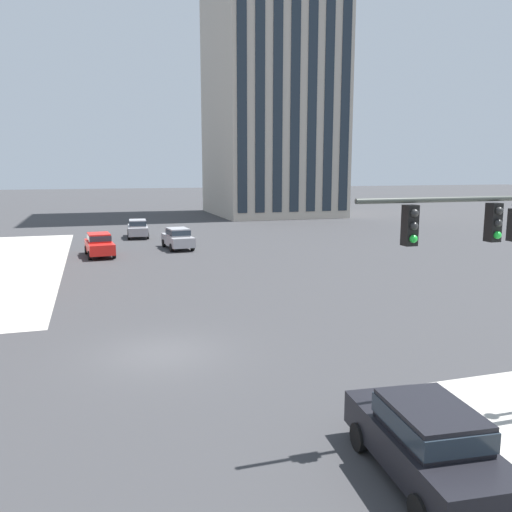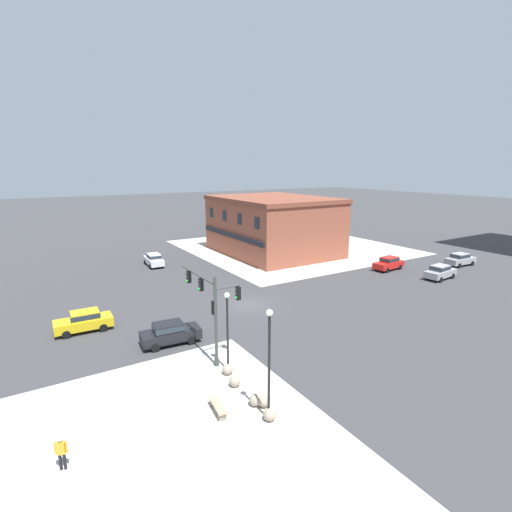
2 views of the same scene
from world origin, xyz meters
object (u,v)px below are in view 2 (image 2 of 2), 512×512
Objects in this scene: street_lamp_corner_near at (227,322)px; bollard_sphere_curb_d at (264,401)px; bench_near_signal at (218,407)px; car_cross_westbound at (170,332)px; car_main_northbound_far at (389,263)px; bollard_sphere_curb_e at (270,415)px; car_main_southbound_far at (154,259)px; pedestrian_near_bench at (61,451)px; bollard_sphere_curb_c at (255,400)px; bollard_sphere_curb_b at (235,381)px; car_parked_curb at (440,271)px; street_lamp_mid_sidewalk at (269,353)px; traffic_signal_main at (211,303)px; bollard_sphere_curb_a at (228,369)px; car_cross_eastbound at (460,259)px; car_main_northbound_near at (84,320)px.

bollard_sphere_curb_d is at bearing -1.89° from street_lamp_corner_near.
bench_near_signal is 9.50m from car_cross_westbound.
car_main_northbound_far is at bearing 100.71° from car_cross_westbound.
car_main_southbound_far is at bearing 172.44° from bollard_sphere_curb_e.
bollard_sphere_curb_e is 9.88m from pedestrian_near_bench.
car_main_northbound_far is at bearing 111.33° from pedestrian_near_bench.
bollard_sphere_curb_c is at bearing -7.85° from car_main_southbound_far.
bollard_sphere_curb_b is 0.15× the size of car_parked_curb.
car_main_southbound_far is (-31.50, 4.71, 0.58)m from bollard_sphere_curb_b.
bollard_sphere_curb_b is at bearing -179.41° from street_lamp_mid_sidewalk.
car_main_southbound_far is (-27.51, 4.33, -3.12)m from traffic_signal_main.
traffic_signal_main reaches higher than car_main_northbound_far.
bollard_sphere_curb_a is 10.49m from pedestrian_near_bench.
bench_near_signal is at bearing -135.23° from bollard_sphere_curb_e.
street_lamp_corner_near is at bearing 148.75° from bollard_sphere_curb_a.
bollard_sphere_curb_a is 3.79m from bollard_sphere_curb_c.
bollard_sphere_curb_e is 0.11× the size of street_lamp_mid_sidewalk.
traffic_signal_main is at bearing -81.28° from car_cross_eastbound.
car_parked_curb is (5.97, 38.44, 0.00)m from car_main_northbound_near.
car_main_northbound_far is 1.00× the size of car_cross_westbound.
bollard_sphere_curb_d is 0.15× the size of car_main_northbound_near.
street_lamp_corner_near is at bearing 173.37° from bollard_sphere_curb_c.
car_main_northbound_far is (-12.15, 29.78, 0.58)m from bollard_sphere_curb_a.
car_main_northbound_far is (-0.08, 36.59, 0.00)m from car_main_northbound_near.
bollard_sphere_curb_e is at bearing -5.16° from street_lamp_corner_near.
car_main_northbound_far is at bearing -163.05° from car_parked_curb.
car_main_northbound_near is 0.98× the size of car_main_northbound_far.
car_main_northbound_far is 1.01× the size of car_main_southbound_far.
pedestrian_near_bench is (0.10, -7.63, 0.60)m from bench_near_signal.
bollard_sphere_curb_c is 0.42× the size of pedestrian_near_bench.
bollard_sphere_curb_a is 1.00× the size of bollard_sphere_curb_d.
bollard_sphere_curb_a is 30.34m from car_main_southbound_far.
car_main_northbound_near is at bearing -98.82° from car_parked_curb.
traffic_signal_main is 12.22m from car_main_northbound_near.
bollard_sphere_curb_d is at bearing 69.85° from bench_near_signal.
bollard_sphere_curb_a is 0.15× the size of car_main_northbound_near.
street_lamp_corner_near is 1.18× the size of car_main_northbound_far.
traffic_signal_main reaches higher than car_parked_curb.
bollard_sphere_curb_c is 0.15× the size of car_cross_westbound.
bollard_sphere_curb_c and bollard_sphere_curb_d have the same top height.
bollard_sphere_curb_c is at bearing -3.03° from traffic_signal_main.
street_lamp_corner_near is (-3.79, 10.19, 2.44)m from pedestrian_near_bench.
car_cross_westbound is at bearing -172.97° from street_lamp_mid_sidewalk.
street_lamp_corner_near is 1.18× the size of car_parked_curb.
bollard_sphere_curb_c is at bearing 22.55° from car_main_northbound_near.
car_main_northbound_far is (-15.40, 32.07, 0.59)m from bench_near_signal.
bollard_sphere_curb_e is at bearing -1.01° from bollard_sphere_curb_c.
bollard_sphere_curb_d is 0.11× the size of street_lamp_mid_sidewalk.
street_lamp_mid_sidewalk is (1.04, -0.35, 3.47)m from bollard_sphere_curb_d.
bollard_sphere_curb_e is 3.47m from street_lamp_mid_sidewalk.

